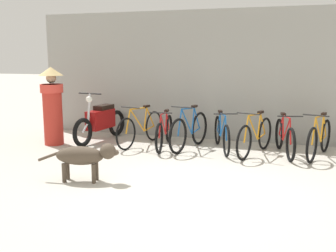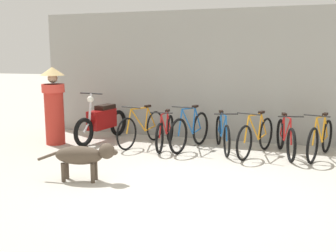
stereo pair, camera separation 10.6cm
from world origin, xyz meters
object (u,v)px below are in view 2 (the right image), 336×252
object	(u,v)px
bicycle_1	(165,132)
bicycle_6	(320,139)
motorcycle	(102,121)
bicycle_3	(222,134)
person_in_robes	(54,103)
stray_dog	(84,155)
bicycle_4	(256,137)
bicycle_5	(285,138)
bicycle_2	(190,131)
bicycle_0	(142,128)

from	to	relation	value
bicycle_1	bicycle_6	world-z (taller)	bicycle_6
bicycle_1	motorcycle	world-z (taller)	motorcycle
bicycle_3	person_in_robes	distance (m)	3.65
stray_dog	person_in_robes	world-z (taller)	person_in_robes
bicycle_4	bicycle_5	bearing A→B (deg)	121.94
bicycle_2	bicycle_6	size ratio (longest dim) A/B	1.04
bicycle_2	bicycle_5	xyz separation A→B (m)	(1.88, 0.09, -0.04)
bicycle_0	bicycle_5	distance (m)	2.96
bicycle_1	bicycle_4	distance (m)	1.87
bicycle_3	bicycle_6	world-z (taller)	bicycle_6
bicycle_3	bicycle_6	size ratio (longest dim) A/B	1.01
bicycle_0	bicycle_5	xyz separation A→B (m)	(2.96, 0.05, -0.03)
bicycle_1	bicycle_3	world-z (taller)	bicycle_3
bicycle_2	bicycle_3	size ratio (longest dim) A/B	1.03
bicycle_2	bicycle_3	distance (m)	0.66
bicycle_4	person_in_robes	world-z (taller)	person_in_robes
bicycle_1	bicycle_4	xyz separation A→B (m)	(1.87, -0.05, 0.03)
bicycle_0	bicycle_1	distance (m)	0.55
bicycle_0	bicycle_3	distance (m)	1.74
bicycle_0	stray_dog	world-z (taller)	bicycle_0
bicycle_5	bicycle_0	bearing A→B (deg)	-102.51
bicycle_3	bicycle_6	bearing A→B (deg)	70.34
bicycle_0	bicycle_4	xyz separation A→B (m)	(2.42, -0.10, -0.01)
bicycle_4	stray_dog	size ratio (longest dim) A/B	1.32
bicycle_0	bicycle_2	size ratio (longest dim) A/B	1.04
bicycle_1	stray_dog	size ratio (longest dim) A/B	1.33
bicycle_5	motorcycle	bearing A→B (deg)	-104.26
bicycle_1	bicycle_2	xyz separation A→B (m)	(0.53, 0.01, 0.05)
bicycle_1	motorcycle	bearing A→B (deg)	-102.72
bicycle_1	bicycle_3	size ratio (longest dim) A/B	1.04
bicycle_6	bicycle_0	bearing A→B (deg)	-71.97
bicycle_4	person_in_robes	xyz separation A→B (m)	(-4.24, -0.41, 0.53)
bicycle_0	bicycle_6	bearing A→B (deg)	102.82
bicycle_6	motorcycle	xyz separation A→B (m)	(-4.60, 0.05, 0.10)
bicycle_2	bicycle_5	bearing A→B (deg)	104.83
bicycle_0	bicycle_3	bearing A→B (deg)	103.96
bicycle_4	bicycle_6	distance (m)	1.18
bicycle_2	bicycle_5	distance (m)	1.88
bicycle_1	motorcycle	distance (m)	1.57
bicycle_0	bicycle_4	world-z (taller)	bicycle_0
bicycle_1	person_in_robes	bearing A→B (deg)	-86.19
bicycle_6	person_in_robes	xyz separation A→B (m)	(-5.41, -0.56, 0.54)
bicycle_4	person_in_robes	distance (m)	4.29
bicycle_6	bicycle_5	bearing A→B (deg)	-72.14
stray_dog	person_in_robes	distance (m)	2.88
motorcycle	person_in_robes	size ratio (longest dim) A/B	1.15
bicycle_5	motorcycle	size ratio (longest dim) A/B	0.84
bicycle_1	bicycle_6	bearing A→B (deg)	85.01
bicycle_2	bicycle_6	bearing A→B (deg)	104.36
person_in_robes	bicycle_3	bearing A→B (deg)	155.94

